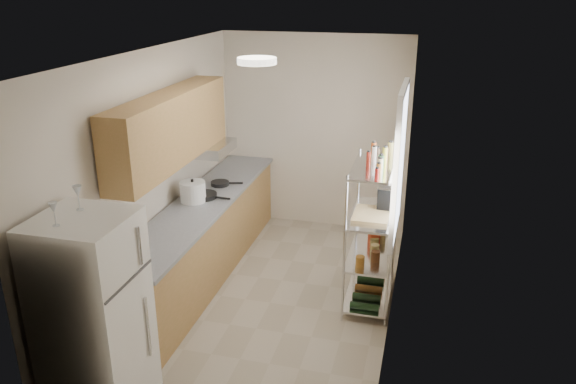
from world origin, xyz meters
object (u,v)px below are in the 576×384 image
object	(u,v)px
cutting_board	(371,215)
rice_cooker	(193,192)
refrigerator	(94,317)
frying_pan_large	(204,196)
espresso_machine	(387,197)

from	to	relation	value
cutting_board	rice_cooker	bearing A→B (deg)	174.58
refrigerator	frying_pan_large	bearing A→B (deg)	91.48
rice_cooker	espresso_machine	size ratio (longest dim) A/B	1.05
rice_cooker	frying_pan_large	world-z (taller)	rice_cooker
rice_cooker	espresso_machine	distance (m)	2.13
refrigerator	cutting_board	world-z (taller)	refrigerator
refrigerator	espresso_machine	distance (m)	3.01
espresso_machine	frying_pan_large	bearing A→B (deg)	-177.13
refrigerator	frying_pan_large	size ratio (longest dim) A/B	5.62
refrigerator	frying_pan_large	xyz separation A→B (m)	(-0.06, 2.34, 0.11)
frying_pan_large	espresso_machine	world-z (taller)	espresso_machine
refrigerator	rice_cooker	size ratio (longest dim) A/B	5.78
espresso_machine	cutting_board	bearing A→B (deg)	-114.50
rice_cooker	cutting_board	world-z (taller)	rice_cooker
refrigerator	espresso_machine	xyz separation A→B (m)	(1.99, 2.23, 0.33)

